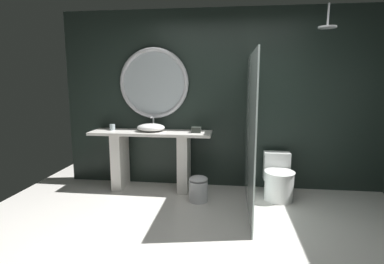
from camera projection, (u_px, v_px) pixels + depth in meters
name	position (u px, v px, depth m)	size (l,w,h in m)	color
ground_plane	(216.00, 251.00, 2.85)	(5.76, 5.76, 0.00)	silver
back_wall_panel	(223.00, 100.00, 4.49)	(4.80, 0.10, 2.60)	#1E2823
vanity_counter	(152.00, 154.00, 4.45)	(1.74, 0.48, 0.86)	silver
vessel_sink	(151.00, 127.00, 4.38)	(0.40, 0.33, 0.21)	white
tumbler_cup	(112.00, 127.00, 4.49)	(0.08, 0.08, 0.09)	silver
tissue_box	(196.00, 130.00, 4.29)	(0.13, 0.12, 0.08)	#282D28
round_wall_mirror	(154.00, 83.00, 4.49)	(1.04, 0.06, 1.04)	silver
shower_glass_panel	(250.00, 133.00, 3.68)	(0.02, 1.60, 1.91)	silver
rain_shower_head	(327.00, 25.00, 3.67)	(0.22, 0.22, 0.29)	silver
toilet	(278.00, 179.00, 4.13)	(0.40, 0.60, 0.59)	white
waste_bin	(198.00, 188.00, 4.02)	(0.25, 0.25, 0.35)	silver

